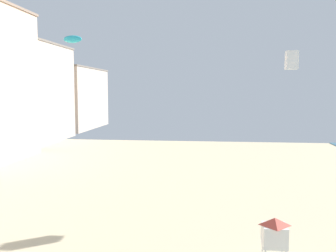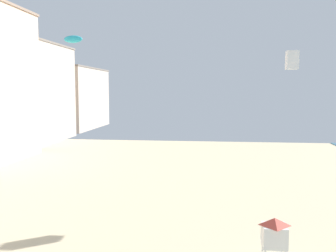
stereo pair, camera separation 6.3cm
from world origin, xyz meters
name	(u,v)px [view 1 (the left image)]	position (x,y,z in m)	size (l,w,h in m)	color
boardwalk_hotel_far	(21,93)	(-27.15, 57.29, 8.06)	(13.05, 15.87, 16.10)	#C6B29E
boardwalk_hotel_distant	(69,98)	(-27.15, 78.94, 6.73)	(11.97, 22.04, 13.45)	#C6B29E
lifeguard_stand	(274,233)	(7.24, 15.38, 1.84)	(1.10, 1.10, 2.55)	white
kite_cyan_parafoil	(73,39)	(-6.82, 27.52, 12.54)	(1.52, 0.42, 0.59)	#2DB7CC
kite_white_box	(292,60)	(10.38, 27.89, 10.75)	(0.89, 0.89, 1.39)	white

